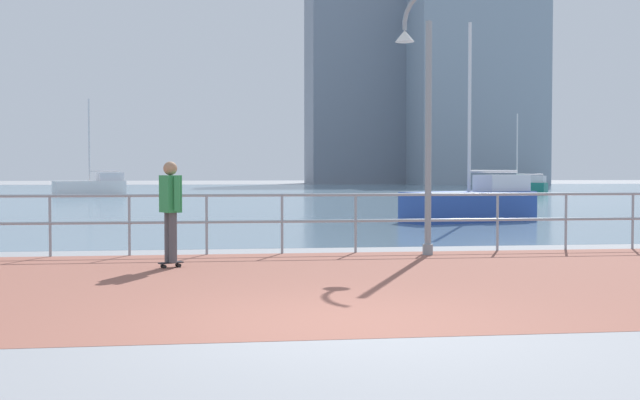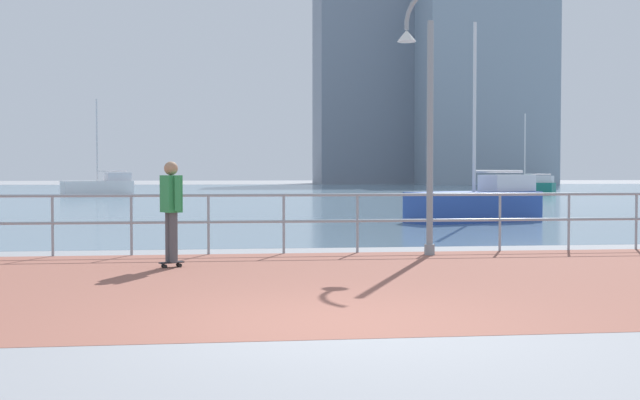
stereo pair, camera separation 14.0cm
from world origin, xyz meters
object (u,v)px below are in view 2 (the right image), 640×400
at_px(skateboarder, 171,204).
at_px(sailboat_ivory, 527,187).
at_px(sailboat_gray, 100,186).
at_px(sailboat_navy, 478,203).
at_px(lamppost, 422,109).

xyz_separation_m(skateboarder, sailboat_ivory, (21.39, 39.23, -0.48)).
xyz_separation_m(sailboat_gray, sailboat_navy, (16.18, -30.70, -0.03)).
height_order(sailboat_navy, sailboat_ivory, sailboat_navy).
bearing_deg(sailboat_ivory, sailboat_navy, -114.22).
height_order(lamppost, sailboat_gray, sailboat_gray).
distance_m(skateboarder, sailboat_gray, 42.23).
distance_m(skateboarder, sailboat_navy, 13.86).
bearing_deg(skateboarder, sailboat_navy, 51.53).
relative_size(lamppost, sailboat_ivory, 0.87).
xyz_separation_m(lamppost, sailboat_ivory, (16.91, 37.73, -2.16)).
distance_m(skateboarder, sailboat_ivory, 44.69).
bearing_deg(sailboat_navy, sailboat_gray, 117.79).
relative_size(lamppost, sailboat_gray, 0.76).
bearing_deg(sailboat_gray, skateboarder, -79.69).
relative_size(lamppost, skateboarder, 2.88).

